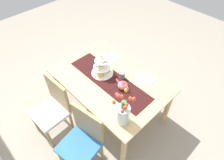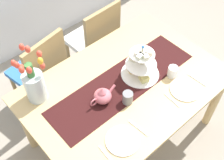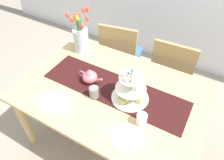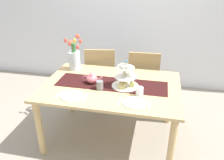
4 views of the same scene
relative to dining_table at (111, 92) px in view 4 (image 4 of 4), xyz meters
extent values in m
plane|color=gray|center=(0.00, 0.00, -0.63)|extent=(8.00, 8.00, 0.00)
cube|color=silver|center=(0.00, 1.62, 0.67)|extent=(6.00, 0.08, 2.60)
cube|color=tan|center=(0.00, 0.00, 0.08)|extent=(1.53, 1.04, 0.03)
cylinder|color=tan|center=(-0.69, -0.45, -0.28)|extent=(0.07, 0.07, 0.69)
cylinder|color=tan|center=(0.69, -0.45, -0.28)|extent=(0.07, 0.07, 0.69)
cylinder|color=tan|center=(-0.69, 0.45, -0.28)|extent=(0.07, 0.07, 0.69)
cylinder|color=tan|center=(0.69, 0.45, -0.28)|extent=(0.07, 0.07, 0.69)
cylinder|color=#9C8254|center=(-0.19, 1.03, -0.42)|extent=(0.04, 0.04, 0.41)
cylinder|color=#9C8254|center=(-0.54, 0.97, -0.42)|extent=(0.04, 0.04, 0.41)
cylinder|color=#9C8254|center=(-0.12, 0.67, -0.42)|extent=(0.04, 0.04, 0.41)
cylinder|color=#9C8254|center=(-0.48, 0.61, -0.42)|extent=(0.04, 0.04, 0.41)
cube|color=#3370B7|center=(-0.33, 0.82, -0.19)|extent=(0.49, 0.49, 0.05)
cube|color=#9C8254|center=(-0.30, 0.63, 0.06)|extent=(0.42, 0.11, 0.45)
cylinder|color=#9C8254|center=(0.48, 1.01, -0.42)|extent=(0.04, 0.04, 0.41)
cylinder|color=#9C8254|center=(0.12, 0.99, -0.42)|extent=(0.04, 0.04, 0.41)
cylinder|color=#9C8254|center=(0.50, 0.65, -0.42)|extent=(0.04, 0.04, 0.41)
cylinder|color=#9C8254|center=(0.14, 0.63, -0.42)|extent=(0.04, 0.04, 0.41)
cube|color=silver|center=(0.31, 0.82, -0.19)|extent=(0.44, 0.44, 0.05)
cube|color=#9C8254|center=(0.32, 0.63, 0.06)|extent=(0.42, 0.05, 0.45)
cube|color=black|center=(0.00, 0.02, 0.10)|extent=(1.25, 0.35, 0.00)
cylinder|color=beige|center=(0.16, 0.00, 0.24)|extent=(0.01, 0.01, 0.28)
cylinder|color=white|center=(0.16, 0.00, 0.10)|extent=(0.30, 0.30, 0.01)
cylinder|color=white|center=(0.16, 0.00, 0.21)|extent=(0.24, 0.24, 0.01)
cylinder|color=white|center=(0.16, 0.00, 0.32)|extent=(0.19, 0.19, 0.01)
cube|color=#D8D675|center=(0.24, -0.01, 0.13)|extent=(0.06, 0.05, 0.05)
cube|color=#E9CC73|center=(0.14, 0.07, 0.12)|extent=(0.08, 0.09, 0.04)
cube|color=#D2C976|center=(0.14, -0.07, 0.13)|extent=(0.08, 0.08, 0.05)
cube|color=beige|center=(0.20, 0.00, 0.23)|extent=(0.06, 0.04, 0.03)
cube|color=#F2E1CA|center=(0.21, 0.05, 0.23)|extent=(0.06, 0.07, 0.03)
cube|color=beige|center=(0.14, 0.07, 0.23)|extent=(0.05, 0.06, 0.03)
cube|color=beige|center=(0.13, 0.01, 0.34)|extent=(0.07, 0.06, 0.03)
cube|color=silver|center=(0.11, -0.02, 0.34)|extent=(0.06, 0.04, 0.03)
cube|color=#EAE4C4|center=(0.15, -0.05, 0.34)|extent=(0.05, 0.06, 0.03)
cube|color=beige|center=(0.19, -0.04, 0.34)|extent=(0.06, 0.07, 0.03)
sphere|color=#3370B7|center=(0.16, 0.00, 0.39)|extent=(0.02, 0.02, 0.02)
ellipsoid|color=#D66B75|center=(-0.22, 0.00, 0.15)|extent=(0.13, 0.13, 0.10)
cone|color=#D66B75|center=(-0.22, 0.00, 0.22)|extent=(0.06, 0.06, 0.04)
cylinder|color=#D66B75|center=(-0.13, 0.00, 0.16)|extent=(0.07, 0.02, 0.06)
torus|color=#D66B75|center=(-0.30, 0.00, 0.15)|extent=(0.07, 0.01, 0.07)
cylinder|color=silver|center=(-0.56, 0.34, 0.21)|extent=(0.15, 0.15, 0.24)
cylinder|color=#3D7538|center=(-0.56, 0.34, 0.38)|extent=(0.05, 0.05, 0.12)
ellipsoid|color=#EF4C38|center=(-0.46, 0.35, 0.47)|extent=(0.04, 0.04, 0.06)
ellipsoid|color=#EF4C38|center=(-0.51, 0.38, 0.52)|extent=(0.04, 0.04, 0.06)
ellipsoid|color=#EF4C38|center=(-0.52, 0.45, 0.50)|extent=(0.04, 0.04, 0.06)
ellipsoid|color=#EF4C38|center=(-0.62, 0.43, 0.43)|extent=(0.04, 0.04, 0.06)
ellipsoid|color=#EF4C38|center=(-0.61, 0.39, 0.44)|extent=(0.04, 0.04, 0.06)
ellipsoid|color=#EF4C38|center=(-0.60, 0.36, 0.44)|extent=(0.04, 0.04, 0.06)
ellipsoid|color=#EF4C38|center=(-0.62, 0.28, 0.49)|extent=(0.04, 0.04, 0.06)
ellipsoid|color=#EF4C38|center=(-0.58, 0.28, 0.46)|extent=(0.04, 0.04, 0.06)
ellipsoid|color=yellow|center=(-0.50, 0.26, 0.50)|extent=(0.04, 0.04, 0.06)
ellipsoid|color=#EF4C38|center=(-0.48, 0.30, 0.41)|extent=(0.04, 0.04, 0.06)
cylinder|color=white|center=(-0.34, -0.34, 0.10)|extent=(0.23, 0.23, 0.01)
cube|color=silver|center=(-0.48, -0.34, 0.10)|extent=(0.03, 0.15, 0.01)
cube|color=silver|center=(-0.19, -0.34, 0.10)|extent=(0.03, 0.17, 0.01)
cylinder|color=white|center=(0.30, -0.34, 0.10)|extent=(0.23, 0.23, 0.01)
cube|color=silver|center=(0.16, -0.34, 0.10)|extent=(0.03, 0.15, 0.01)
cube|color=silver|center=(0.45, -0.34, 0.10)|extent=(0.02, 0.17, 0.01)
cylinder|color=slate|center=(-0.10, -0.13, 0.15)|extent=(0.08, 0.08, 0.09)
cylinder|color=white|center=(0.34, -0.18, 0.14)|extent=(0.08, 0.08, 0.09)
camera|label=1|loc=(-1.30, 1.23, 1.97)|focal=31.18mm
camera|label=2|loc=(-1.00, -0.98, 1.82)|focal=46.77mm
camera|label=3|loc=(0.59, -1.04, 1.37)|focal=33.65mm
camera|label=4|loc=(0.49, -2.22, 1.25)|focal=36.35mm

